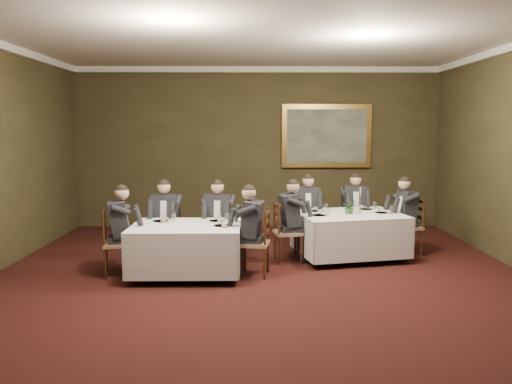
{
  "coord_description": "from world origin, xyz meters",
  "views": [
    {
      "loc": [
        -0.14,
        -6.03,
        2.18
      ],
      "look_at": [
        -0.05,
        2.04,
        1.15
      ],
      "focal_mm": 35.0,
      "sensor_mm": 36.0,
      "label": 1
    }
  ],
  "objects_px": {
    "table_second": "(186,246)",
    "chair_main_backleft": "(307,232)",
    "chair_main_endleft": "(287,245)",
    "diner_main_endright": "(407,225)",
    "chair_sec_endright": "(255,256)",
    "diner_sec_endleft": "(118,242)",
    "table_main": "(349,232)",
    "chair_sec_backright": "(219,244)",
    "diner_main_backright": "(354,218)",
    "diner_sec_endright": "(254,241)",
    "diner_main_backleft": "(307,220)",
    "chair_main_endright": "(407,238)",
    "diner_sec_backright": "(219,230)",
    "chair_sec_endleft": "(118,257)",
    "centerpiece": "(350,206)",
    "diner_main_endleft": "(288,231)",
    "chair_sec_backleft": "(167,244)",
    "chair_main_backright": "(353,230)",
    "painting": "(326,136)",
    "diner_sec_backleft": "(166,230)",
    "candlestick": "(360,203)"
  },
  "relations": [
    {
      "from": "table_second",
      "to": "chair_main_backleft",
      "type": "height_order",
      "value": "chair_main_backleft"
    },
    {
      "from": "chair_main_endleft",
      "to": "diner_main_endright",
      "type": "relative_size",
      "value": 0.74
    },
    {
      "from": "chair_sec_endright",
      "to": "diner_sec_endleft",
      "type": "distance_m",
      "value": 2.05
    },
    {
      "from": "table_main",
      "to": "chair_sec_endright",
      "type": "height_order",
      "value": "chair_sec_endright"
    },
    {
      "from": "chair_sec_backright",
      "to": "diner_main_backright",
      "type": "bearing_deg",
      "value": -149.36
    },
    {
      "from": "diner_sec_endright",
      "to": "diner_sec_endleft",
      "type": "distance_m",
      "value": 2.02
    },
    {
      "from": "chair_sec_endright",
      "to": "diner_sec_endleft",
      "type": "relative_size",
      "value": 0.74
    },
    {
      "from": "diner_main_backleft",
      "to": "chair_main_endright",
      "type": "distance_m",
      "value": 1.79
    },
    {
      "from": "table_main",
      "to": "diner_sec_endleft",
      "type": "bearing_deg",
      "value": -164.83
    },
    {
      "from": "chair_main_endleft",
      "to": "diner_sec_backright",
      "type": "relative_size",
      "value": 0.74
    },
    {
      "from": "diner_main_backright",
      "to": "chair_main_endright",
      "type": "distance_m",
      "value": 1.1
    },
    {
      "from": "chair_sec_endleft",
      "to": "centerpiece",
      "type": "distance_m",
      "value": 3.81
    },
    {
      "from": "diner_sec_endleft",
      "to": "diner_main_endleft",
      "type": "bearing_deg",
      "value": 92.11
    },
    {
      "from": "table_second",
      "to": "table_main",
      "type": "bearing_deg",
      "value": 20.6
    },
    {
      "from": "table_main",
      "to": "chair_sec_backright",
      "type": "height_order",
      "value": "chair_sec_backright"
    },
    {
      "from": "centerpiece",
      "to": "chair_sec_backleft",
      "type": "bearing_deg",
      "value": -177.81
    },
    {
      "from": "diner_main_endright",
      "to": "chair_sec_endleft",
      "type": "height_order",
      "value": "diner_main_endright"
    },
    {
      "from": "chair_main_backright",
      "to": "chair_main_endleft",
      "type": "height_order",
      "value": "same"
    },
    {
      "from": "chair_sec_backleft",
      "to": "chair_sec_endright",
      "type": "relative_size",
      "value": 1.0
    },
    {
      "from": "chair_main_backleft",
      "to": "diner_sec_endleft",
      "type": "distance_m",
      "value": 3.48
    },
    {
      "from": "chair_sec_endright",
      "to": "chair_main_endleft",
      "type": "bearing_deg",
      "value": -24.34
    },
    {
      "from": "diner_main_endleft",
      "to": "diner_main_endright",
      "type": "bearing_deg",
      "value": 91.82
    },
    {
      "from": "chair_main_backleft",
      "to": "table_second",
      "type": "bearing_deg",
      "value": 38.77
    },
    {
      "from": "diner_main_backright",
      "to": "centerpiece",
      "type": "bearing_deg",
      "value": 72.62
    },
    {
      "from": "chair_sec_endleft",
      "to": "painting",
      "type": "xyz_separation_m",
      "value": [
        3.64,
        3.72,
        1.73
      ]
    },
    {
      "from": "chair_sec_endright",
      "to": "chair_main_backleft",
      "type": "bearing_deg",
      "value": -18.24
    },
    {
      "from": "chair_sec_endleft",
      "to": "chair_main_backleft",
      "type": "bearing_deg",
      "value": 105.89
    },
    {
      "from": "chair_sec_backright",
      "to": "diner_sec_endright",
      "type": "xyz_separation_m",
      "value": [
        0.58,
        -0.83,
        0.23
      ]
    },
    {
      "from": "diner_sec_backleft",
      "to": "centerpiece",
      "type": "bearing_deg",
      "value": -172.72
    },
    {
      "from": "table_main",
      "to": "painting",
      "type": "distance_m",
      "value": 3.15
    },
    {
      "from": "chair_main_backright",
      "to": "diner_main_backright",
      "type": "xyz_separation_m",
      "value": [
        0.0,
        -0.01,
        0.23
      ]
    },
    {
      "from": "centerpiece",
      "to": "diner_main_endleft",
      "type": "bearing_deg",
      "value": -170.05
    },
    {
      "from": "chair_sec_backright",
      "to": "candlestick",
      "type": "height_order",
      "value": "candlestick"
    },
    {
      "from": "centerpiece",
      "to": "chair_main_endright",
      "type": "bearing_deg",
      "value": 13.76
    },
    {
      "from": "chair_main_endright",
      "to": "diner_main_endright",
      "type": "bearing_deg",
      "value": 90.0
    },
    {
      "from": "diner_sec_backleft",
      "to": "candlestick",
      "type": "xyz_separation_m",
      "value": [
        3.23,
        0.18,
        0.42
      ]
    },
    {
      "from": "diner_main_backleft",
      "to": "diner_sec_endright",
      "type": "xyz_separation_m",
      "value": [
        -0.98,
        -1.74,
        0.0
      ]
    },
    {
      "from": "diner_sec_backright",
      "to": "diner_sec_backleft",
      "type": "bearing_deg",
      "value": 6.44
    },
    {
      "from": "diner_main_backright",
      "to": "chair_main_endright",
      "type": "bearing_deg",
      "value": 135.84
    },
    {
      "from": "table_second",
      "to": "diner_sec_endright",
      "type": "distance_m",
      "value": 1.01
    },
    {
      "from": "chair_sec_endleft",
      "to": "diner_sec_endleft",
      "type": "height_order",
      "value": "diner_sec_endleft"
    },
    {
      "from": "diner_main_backleft",
      "to": "diner_sec_endright",
      "type": "bearing_deg",
      "value": 58.07
    },
    {
      "from": "table_second",
      "to": "chair_main_backleft",
      "type": "relative_size",
      "value": 1.62
    },
    {
      "from": "diner_sec_endright",
      "to": "chair_sec_endleft",
      "type": "bearing_deg",
      "value": 100.62
    },
    {
      "from": "diner_main_endright",
      "to": "diner_sec_backright",
      "type": "relative_size",
      "value": 1.0
    },
    {
      "from": "table_main",
      "to": "diner_sec_backleft",
      "type": "relative_size",
      "value": 1.45
    },
    {
      "from": "diner_main_endleft",
      "to": "diner_main_endright",
      "type": "distance_m",
      "value": 2.15
    },
    {
      "from": "table_main",
      "to": "diner_sec_endleft",
      "type": "xyz_separation_m",
      "value": [
        -3.63,
        -0.99,
        0.06
      ]
    },
    {
      "from": "chair_sec_backright",
      "to": "diner_sec_backright",
      "type": "distance_m",
      "value": 0.23
    },
    {
      "from": "chair_main_backleft",
      "to": "table_main",
      "type": "bearing_deg",
      "value": 126.75
    }
  ]
}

